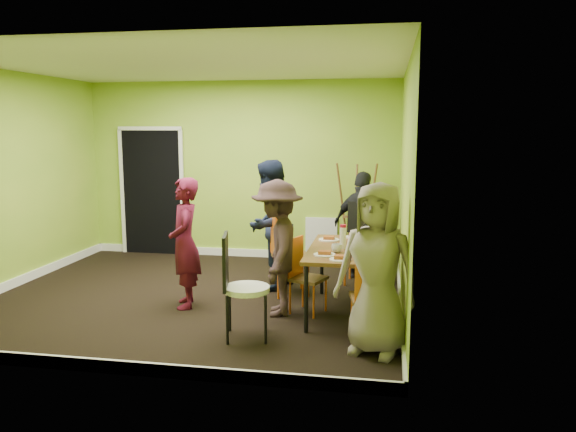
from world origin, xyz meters
name	(u,v)px	position (x,y,z in m)	size (l,w,h in m)	color
ground	(196,296)	(0.00, 0.00, 0.00)	(5.00, 5.00, 0.00)	black
room_walls	(194,217)	(-0.02, 0.04, 0.99)	(5.04, 4.54, 2.82)	#7DAA2B
dining_table	(350,253)	(1.91, -0.30, 0.70)	(0.90, 1.50, 0.75)	black
chair_left_far	(283,248)	(1.05, 0.29, 0.60)	(0.57, 0.57, 1.06)	orange
chair_left_near	(303,271)	(1.39, -0.35, 0.48)	(0.45, 0.45, 0.85)	orange
chair_back_end	(364,226)	(2.00, 1.12, 0.76)	(0.49, 0.56, 1.07)	orange
chair_front_end	(373,292)	(2.19, -1.20, 0.53)	(0.45, 0.45, 0.94)	orange
chair_bentwood	(239,281)	(0.89, -1.24, 0.58)	(0.49, 0.48, 1.05)	black
easel	(356,215)	(1.85, 2.02, 0.77)	(0.62, 0.59, 1.56)	brown
plate_near_left	(329,240)	(1.64, 0.09, 0.76)	(0.25, 0.25, 0.01)	white
plate_near_right	(325,255)	(1.67, -0.70, 0.76)	(0.23, 0.23, 0.01)	white
plate_far_back	(354,237)	(1.92, 0.32, 0.76)	(0.22, 0.22, 0.01)	white
plate_far_front	(341,259)	(1.86, -0.89, 0.76)	(0.23, 0.23, 0.01)	white
plate_wall_back	(371,247)	(2.14, -0.21, 0.76)	(0.21, 0.21, 0.01)	white
plate_wall_front	(365,252)	(2.09, -0.51, 0.76)	(0.22, 0.22, 0.01)	white
thermos	(343,238)	(1.84, -0.34, 0.87)	(0.07, 0.07, 0.24)	white
blue_bottle	(373,245)	(2.17, -0.55, 0.85)	(0.08, 0.08, 0.20)	#1847B8
orange_bottle	(351,242)	(1.91, -0.13, 0.79)	(0.04, 0.04, 0.07)	orange
glass_mid	(344,239)	(1.82, -0.03, 0.80)	(0.06, 0.06, 0.10)	black
glass_back	(356,237)	(1.96, 0.10, 0.80)	(0.06, 0.06, 0.10)	black
glass_front	(362,255)	(2.07, -0.86, 0.80)	(0.06, 0.06, 0.10)	black
cup_a	(337,248)	(1.79, -0.55, 0.80)	(0.12, 0.12, 0.09)	white
cup_b	(360,242)	(2.01, -0.18, 0.80)	(0.11, 0.11, 0.10)	white
person_standing	(185,243)	(0.02, -0.39, 0.76)	(0.55, 0.36, 1.51)	#510D23
person_left_far	(269,225)	(0.82, 0.52, 0.84)	(0.81, 0.63, 1.67)	black
person_left_near	(277,248)	(1.12, -0.47, 0.76)	(0.98, 0.56, 1.51)	#312020
person_back_end	(363,225)	(1.98, 1.25, 0.74)	(0.87, 0.36, 1.48)	black
person_front_end	(377,269)	(2.23, -1.38, 0.80)	(0.78, 0.51, 1.60)	gray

